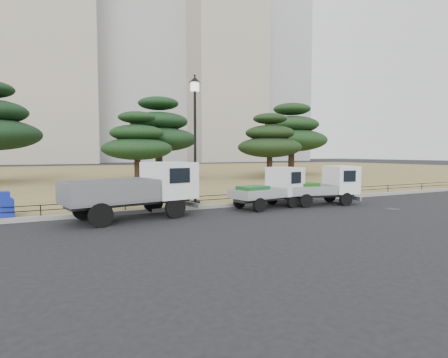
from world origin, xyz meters
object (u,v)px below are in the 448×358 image
truck_large (139,187)px  truck_kei_front (272,188)px  truck_kei_rear (325,185)px  street_lamp (195,119)px

truck_large → truck_kei_front: 5.89m
truck_large → truck_kei_rear: bearing=-12.6°
truck_kei_rear → street_lamp: size_ratio=0.66×
truck_large → street_lamp: bearing=15.2°
truck_large → street_lamp: (2.81, 1.37, 2.72)m
truck_large → street_lamp: street_lamp is taller
truck_kei_rear → truck_large: bearing=-171.2°
street_lamp → truck_kei_rear: bearing=-15.8°
truck_kei_rear → street_lamp: 6.76m
truck_large → truck_kei_rear: (8.65, -0.28, -0.24)m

